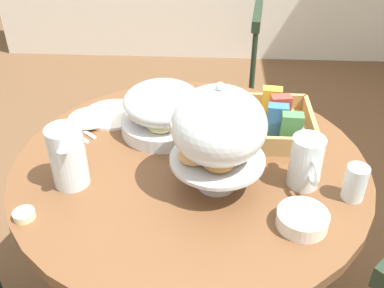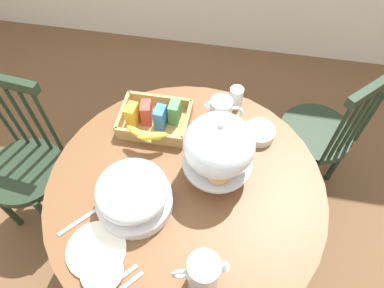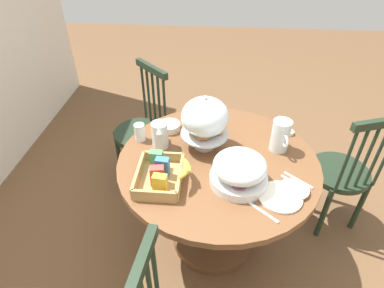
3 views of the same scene
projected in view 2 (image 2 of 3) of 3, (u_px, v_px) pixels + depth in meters
The scene contains 16 objects.
ground_plane at pixel (164, 242), 2.07m from camera, with size 10.00×10.00×0.00m, color brown.
dining_table at pixel (186, 211), 1.63m from camera, with size 1.15×1.15×0.74m.
windsor_chair_near_window at pixel (319, 135), 1.96m from camera, with size 0.47×0.47×0.97m.
windsor_chair_by_cabinet at pixel (27, 167), 1.84m from camera, with size 0.40×0.40×0.97m.
pastry_stand_with_dome at pixel (219, 147), 1.32m from camera, with size 0.28×0.28×0.34m.
fruit_platter_covered at pixel (133, 194), 1.33m from camera, with size 0.30×0.30×0.18m.
orange_juice_pitcher at pixel (221, 115), 1.57m from camera, with size 0.18×0.10×0.17m.
milk_pitcher at pixel (203, 275), 1.16m from camera, with size 0.19×0.11×0.19m.
cereal_basket at pixel (154, 119), 1.59m from camera, with size 0.32×0.30×0.12m.
china_plate_large at pixel (96, 250), 1.29m from camera, with size 0.22×0.22×0.01m, color white.
china_plate_small at pixel (102, 272), 1.23m from camera, with size 0.15×0.15×0.01m, color white.
cereal_bowl at pixel (259, 133), 1.58m from camera, with size 0.14×0.14×0.04m, color white.
drinking_glass at pixel (236, 97), 1.66m from camera, with size 0.06×0.06×0.11m, color silver.
table_knife at pixel (117, 281), 1.23m from camera, with size 0.17×0.01×0.01m, color silver.
dinner_fork at pixel (121, 288), 1.22m from camera, with size 0.17×0.01×0.01m, color silver.
soup_spoon at pixel (78, 222), 1.35m from camera, with size 0.17×0.01×0.01m, color silver.
Camera 2 is at (0.29, -0.68, 2.02)m, focal length 33.01 mm.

